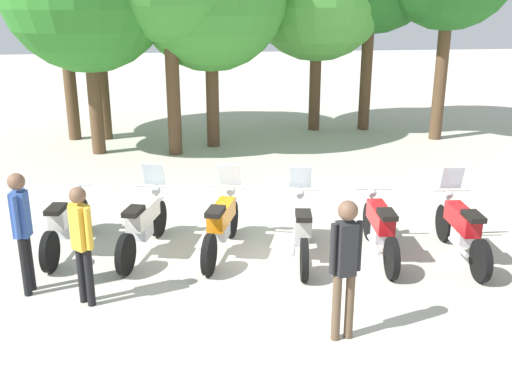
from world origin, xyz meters
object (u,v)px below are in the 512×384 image
person_2 (22,224)px  person_1 (82,237)px  motorcycle_1 (143,223)px  person_0 (345,259)px  motorcycle_4 (380,227)px  motorcycle_3 (301,227)px  motorcycle_5 (461,228)px  motorcycle_2 (221,223)px  motorcycle_0 (66,222)px

person_2 → person_1: bearing=159.6°
motorcycle_1 → person_0: 3.93m
motorcycle_4 → person_0: bearing=157.4°
motorcycle_3 → motorcycle_1: bearing=87.0°
motorcycle_3 → person_1: size_ratio=1.30×
motorcycle_5 → person_0: bearing=134.7°
motorcycle_2 → person_1: person_1 is taller
person_2 → motorcycle_4: bearing=-167.4°
motorcycle_5 → motorcycle_0: bearing=85.0°
motorcycle_1 → motorcycle_4: (3.78, -0.67, -0.01)m
person_1 → person_2: person_2 is taller
motorcycle_0 → motorcycle_2: motorcycle_2 is taller
motorcycle_1 → motorcycle_2: (1.26, -0.19, 0.00)m
person_1 → person_2: bearing=107.5°
motorcycle_2 → person_2: 3.05m
motorcycle_1 → motorcycle_5: bearing=-83.1°
person_2 → motorcycle_1: bearing=-135.5°
motorcycle_5 → person_1: person_1 is taller
motorcycle_5 → person_2: 6.63m
motorcycle_4 → person_1: (-4.48, -0.98, 0.48)m
motorcycle_2 → person_0: size_ratio=1.18×
person_1 → motorcycle_4: bearing=-32.9°
person_2 → motorcycle_2: bearing=-153.3°
motorcycle_4 → person_2: (-5.34, -0.54, 0.54)m
motorcycle_2 → motorcycle_3: size_ratio=0.97×
motorcycle_4 → person_0: (-1.26, -2.30, 0.56)m
motorcycle_2 → motorcycle_4: (2.51, -0.48, -0.01)m
motorcycle_0 → motorcycle_5: 6.42m
motorcycle_0 → motorcycle_1: (1.27, -0.27, 0.01)m
motorcycle_0 → motorcycle_5: size_ratio=1.00×
person_2 → motorcycle_0: bearing=-94.3°
motorcycle_5 → person_1: 5.81m
motorcycle_2 → motorcycle_5: same height
motorcycle_4 → motorcycle_3: bearing=89.9°
motorcycle_3 → person_2: (-4.08, -0.67, 0.53)m
motorcycle_2 → motorcycle_1: bearing=99.8°
person_0 → person_1: (-3.22, 1.32, -0.08)m
person_1 → person_2: size_ratio=0.95×
motorcycle_0 → person_1: bearing=-154.4°
motorcycle_0 → person_2: 1.59m
motorcycle_3 → person_2: bearing=108.3°
motorcycle_4 → motorcycle_5: size_ratio=1.00×
person_0 → person_2: person_0 is taller
motorcycle_4 → motorcycle_5: bearing=-95.0°
motorcycle_0 → motorcycle_5: bearing=-91.5°
person_0 → motorcycle_2: bearing=17.0°
person_0 → person_1: person_0 is taller
person_0 → person_2: (-4.08, 1.77, -0.02)m
motorcycle_2 → person_1: size_ratio=1.26×
motorcycle_0 → motorcycle_4: 5.13m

